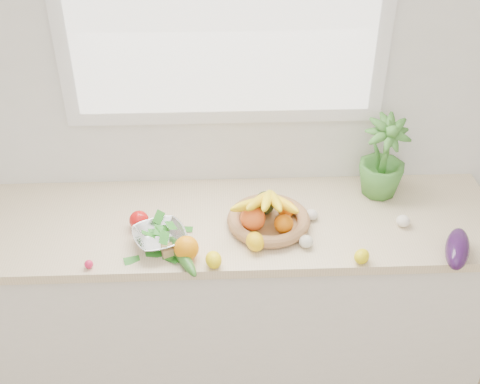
{
  "coord_description": "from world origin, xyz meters",
  "views": [
    {
      "loc": [
        -0.03,
        -0.0,
        2.4
      ],
      "look_at": [
        0.05,
        1.93,
        1.05
      ],
      "focal_mm": 45.0,
      "sensor_mm": 36.0,
      "label": 1
    }
  ],
  "objects_px": {
    "apple": "(139,220)",
    "cucumber": "(182,256)",
    "eggplant": "(457,248)",
    "colander_with_spinach": "(159,234)",
    "fruit_basket": "(268,216)",
    "potted_herb": "(383,157)"
  },
  "relations": [
    {
      "from": "apple",
      "to": "cucumber",
      "type": "height_order",
      "value": "apple"
    },
    {
      "from": "eggplant",
      "to": "colander_with_spinach",
      "type": "relative_size",
      "value": 0.9
    },
    {
      "from": "fruit_basket",
      "to": "cucumber",
      "type": "bearing_deg",
      "value": -149.35
    },
    {
      "from": "eggplant",
      "to": "fruit_basket",
      "type": "xyz_separation_m",
      "value": [
        -0.69,
        0.22,
        0.0
      ]
    },
    {
      "from": "apple",
      "to": "eggplant",
      "type": "distance_m",
      "value": 1.23
    },
    {
      "from": "colander_with_spinach",
      "to": "fruit_basket",
      "type": "bearing_deg",
      "value": 13.7
    },
    {
      "from": "fruit_basket",
      "to": "colander_with_spinach",
      "type": "bearing_deg",
      "value": -166.3
    },
    {
      "from": "eggplant",
      "to": "potted_herb",
      "type": "height_order",
      "value": "potted_herb"
    },
    {
      "from": "apple",
      "to": "potted_herb",
      "type": "xyz_separation_m",
      "value": [
        1.01,
        0.2,
        0.14
      ]
    },
    {
      "from": "cucumber",
      "to": "colander_with_spinach",
      "type": "distance_m",
      "value": 0.13
    },
    {
      "from": "potted_herb",
      "to": "colander_with_spinach",
      "type": "xyz_separation_m",
      "value": [
        -0.92,
        -0.31,
        -0.13
      ]
    },
    {
      "from": "colander_with_spinach",
      "to": "eggplant",
      "type": "bearing_deg",
      "value": -6.19
    },
    {
      "from": "apple",
      "to": "cucumber",
      "type": "distance_m",
      "value": 0.27
    },
    {
      "from": "eggplant",
      "to": "cucumber",
      "type": "relative_size",
      "value": 0.92
    },
    {
      "from": "apple",
      "to": "potted_herb",
      "type": "distance_m",
      "value": 1.04
    },
    {
      "from": "eggplant",
      "to": "colander_with_spinach",
      "type": "height_order",
      "value": "colander_with_spinach"
    },
    {
      "from": "eggplant",
      "to": "cucumber",
      "type": "xyz_separation_m",
      "value": [
        -1.02,
        0.03,
        -0.02
      ]
    },
    {
      "from": "potted_herb",
      "to": "apple",
      "type": "bearing_deg",
      "value": -168.57
    },
    {
      "from": "cucumber",
      "to": "fruit_basket",
      "type": "height_order",
      "value": "fruit_basket"
    },
    {
      "from": "potted_herb",
      "to": "fruit_basket",
      "type": "height_order",
      "value": "potted_herb"
    },
    {
      "from": "apple",
      "to": "potted_herb",
      "type": "height_order",
      "value": "potted_herb"
    },
    {
      "from": "potted_herb",
      "to": "colander_with_spinach",
      "type": "distance_m",
      "value": 0.98
    }
  ]
}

